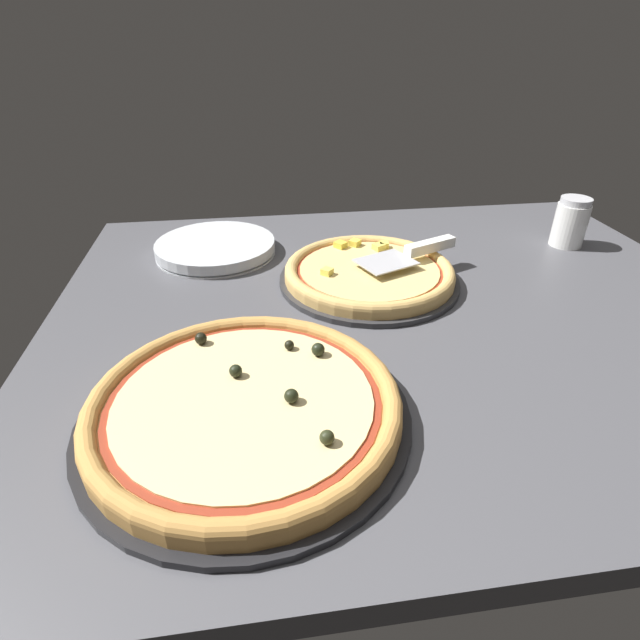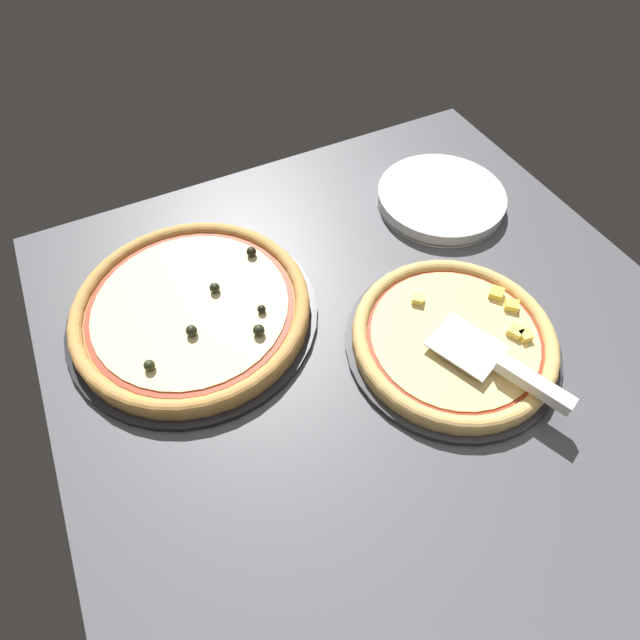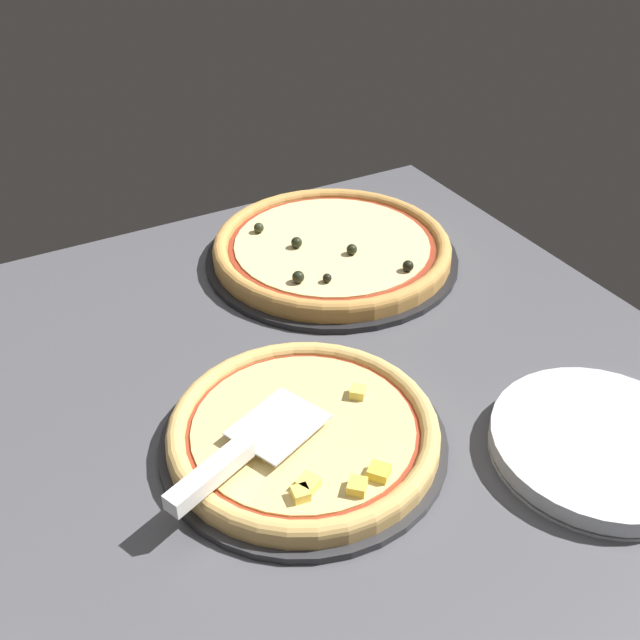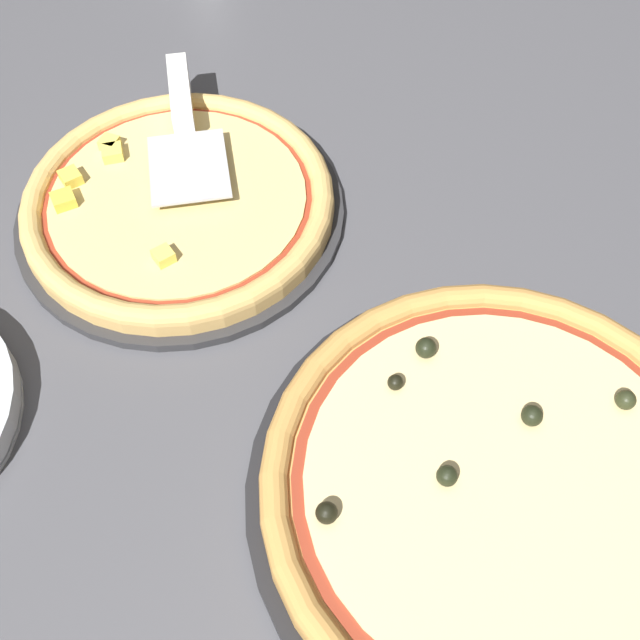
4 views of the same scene
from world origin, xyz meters
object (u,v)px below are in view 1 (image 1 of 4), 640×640
pizza_front (369,271)px  pizza_back (245,403)px  parmesan_shaker (571,222)px  serving_spatula (418,250)px  plate_stack (216,248)px

pizza_front → pizza_back: 42.04cm
pizza_front → parmesan_shaker: (-47.10, -11.81, 2.92)cm
pizza_front → serving_spatula: bearing=-165.8°
plate_stack → parmesan_shaker: (-76.16, 5.94, 3.79)cm
pizza_front → pizza_back: size_ratio=0.83×
pizza_back → parmesan_shaker: bearing=-146.6°
plate_stack → parmesan_shaker: bearing=175.5°
pizza_front → pizza_back: pizza_back is taller
pizza_front → plate_stack: pizza_front is taller
serving_spatula → parmesan_shaker: (-37.04, -9.26, 0.34)cm
serving_spatula → pizza_back: bearing=48.0°
pizza_front → plate_stack: size_ratio=1.27×
pizza_back → serving_spatula: (-33.62, -37.37, 2.34)cm
parmesan_shaker → pizza_front: bearing=14.1°
pizza_front → plate_stack: (29.06, -17.75, -0.87)cm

